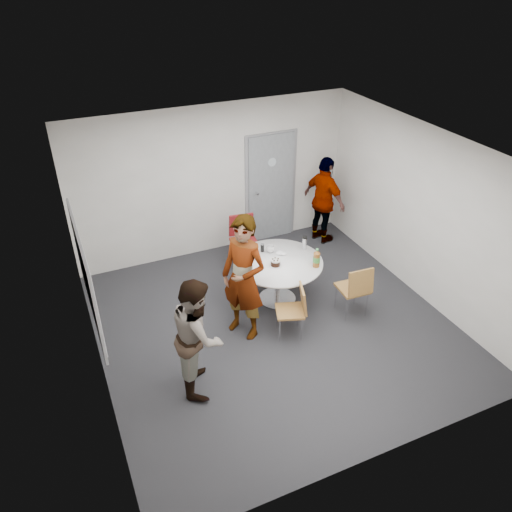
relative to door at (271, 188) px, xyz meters
name	(u,v)px	position (x,y,z in m)	size (l,w,h in m)	color
floor	(274,325)	(-1.10, -2.48, -1.03)	(5.00, 5.00, 0.00)	black
ceiling	(279,153)	(-1.10, -2.48, 1.67)	(5.00, 5.00, 0.00)	silver
wall_back	(214,181)	(-1.10, 0.02, 0.32)	(5.00, 5.00, 0.00)	beige
wall_left	(87,292)	(-3.60, -2.48, 0.32)	(5.00, 5.00, 0.00)	beige
wall_right	(423,214)	(1.40, -2.48, 0.32)	(5.00, 5.00, 0.00)	beige
wall_front	(389,370)	(-1.10, -4.98, 0.32)	(5.00, 5.00, 0.00)	beige
door	(271,188)	(0.00, 0.00, 0.00)	(1.02, 0.17, 2.12)	slate
whiteboard	(86,276)	(-3.56, -2.28, 0.42)	(0.04, 1.90, 1.25)	gray
table	(280,266)	(-0.74, -1.91, -0.40)	(1.38, 1.38, 1.03)	white
chair_near_left	(296,307)	(-0.91, -2.76, -0.53)	(0.52, 0.50, 0.81)	brown
chair_near_right	(356,287)	(0.11, -2.75, -0.49)	(0.45, 0.48, 0.89)	brown
chair_far	(243,235)	(-0.85, -0.69, -0.45)	(0.50, 0.54, 0.94)	maroon
person_main	(244,278)	(-1.56, -2.42, -0.08)	(0.69, 0.45, 1.89)	#A5C6EA
person_left	(198,335)	(-2.46, -3.13, -0.23)	(0.78, 0.61, 1.60)	white
person_right	(324,201)	(0.85, -0.53, -0.19)	(0.98, 0.41, 1.67)	black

